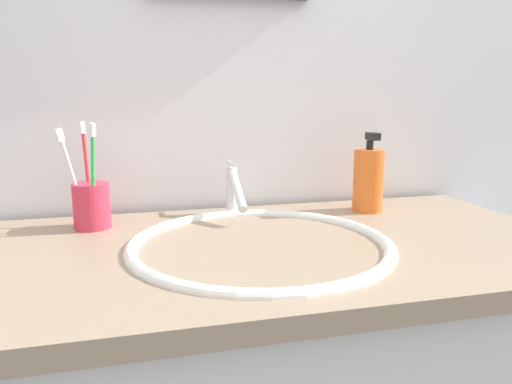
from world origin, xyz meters
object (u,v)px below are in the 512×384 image
at_px(faucet, 234,189).
at_px(soap_dispenser, 368,179).
at_px(toothbrush_red, 87,167).
at_px(toothbrush_cup, 92,206).
at_px(toothbrush_white, 71,172).
at_px(toothbrush_green, 93,170).

bearing_deg(faucet, soap_dispenser, -5.48).
height_order(toothbrush_red, soap_dispenser, toothbrush_red).
bearing_deg(toothbrush_cup, toothbrush_white, -159.23).
relative_size(toothbrush_cup, toothbrush_green, 0.44).
distance_m(toothbrush_red, soap_dispenser, 0.60).
relative_size(faucet, toothbrush_white, 0.80).
bearing_deg(toothbrush_red, soap_dispenser, -3.17).
distance_m(faucet, toothbrush_green, 0.29).
distance_m(faucet, toothbrush_cup, 0.29).
relative_size(toothbrush_cup, toothbrush_white, 0.46).
bearing_deg(toothbrush_white, toothbrush_cup, 20.77).
distance_m(faucet, toothbrush_white, 0.33).
xyz_separation_m(faucet, toothbrush_white, (-0.32, -0.04, 0.06)).
xyz_separation_m(toothbrush_green, soap_dispenser, (0.58, 0.03, -0.05)).
bearing_deg(toothbrush_white, soap_dispenser, 0.70).
bearing_deg(faucet, toothbrush_red, 179.17).
bearing_deg(toothbrush_green, toothbrush_red, 104.31).
bearing_deg(toothbrush_green, toothbrush_white, 152.61).
height_order(toothbrush_green, toothbrush_white, toothbrush_green).
xyz_separation_m(toothbrush_cup, toothbrush_white, (-0.03, -0.01, 0.07)).
distance_m(toothbrush_green, toothbrush_white, 0.05).
distance_m(faucet, toothbrush_red, 0.30).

